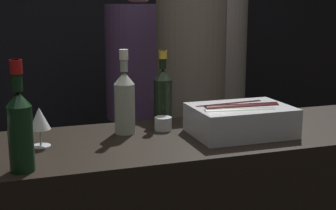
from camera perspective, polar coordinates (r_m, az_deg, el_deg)
The scene contains 10 objects.
wall_back_chalkboard at distance 3.93m, azimuth -10.55°, elevation 10.81°, with size 6.40×0.06×2.80m.
ice_bin_with_bottles at distance 1.84m, azimuth 8.74°, elevation -1.65°, with size 0.38×0.27×0.12m.
wine_glass at distance 1.72m, azimuth -15.40°, elevation -1.73°, with size 0.08×0.08×0.14m.
candle_votive at distance 1.90m, azimuth -0.60°, elevation -2.28°, with size 0.07×0.07×0.05m.
champagne_bottle at distance 1.99m, azimuth -0.62°, elevation 1.43°, with size 0.08×0.08×0.31m.
white_wine_bottle at distance 1.83m, azimuth -5.32°, elevation 0.66°, with size 0.08×0.08×0.33m.
red_wine_bottle_burgundy at distance 1.47m, azimuth -17.59°, elevation -2.48°, with size 0.08×0.08×0.34m.
person_in_hoodie at distance 2.55m, azimuth 2.78°, elevation 1.69°, with size 0.37×0.37×1.82m.
person_blond_tee at distance 3.43m, azimuth 6.66°, elevation 4.06°, with size 0.34×0.34×1.78m.
person_grey_polo at distance 2.99m, azimuth -3.52°, elevation 1.57°, with size 0.42×0.42×1.69m.
Camera 1 is at (-0.56, -1.35, 1.47)m, focal length 50.00 mm.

